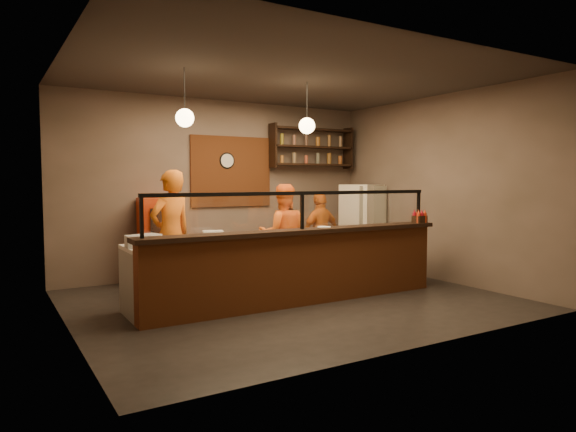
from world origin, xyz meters
TOP-DOWN VIEW (x-y plane):
  - floor at (0.00, 0.00)m, footprint 6.00×6.00m
  - ceiling at (0.00, 0.00)m, footprint 6.00×6.00m
  - wall_back at (0.00, 2.50)m, footprint 6.00×0.00m
  - wall_left at (-3.00, 0.00)m, footprint 0.00×5.00m
  - wall_right at (3.00, 0.00)m, footprint 0.00×5.00m
  - wall_front at (0.00, -2.50)m, footprint 6.00×0.00m
  - brick_patch at (0.20, 2.47)m, footprint 1.60×0.04m
  - service_counter at (0.00, -0.30)m, footprint 4.60×0.25m
  - counter_ledge at (0.00, -0.30)m, footprint 4.70×0.37m
  - worktop_cabinet at (0.00, 0.20)m, footprint 4.60×0.75m
  - worktop at (0.00, 0.20)m, footprint 4.60×0.75m
  - sneeze_guard at (0.00, -0.30)m, footprint 4.50×0.05m
  - wall_shelving at (1.90, 2.32)m, footprint 1.84×0.28m
  - wall_clock at (0.10, 2.46)m, footprint 0.30×0.04m
  - pendant_left at (-1.50, 0.20)m, footprint 0.24×0.24m
  - pendant_right at (0.40, 0.20)m, footprint 0.24×0.24m
  - cook_left at (-1.43, 1.07)m, footprint 0.80×0.65m
  - cook_mid at (0.42, 0.96)m, footprint 0.99×0.89m
  - cook_right at (1.51, 1.44)m, footprint 0.93×0.48m
  - fridge at (2.60, 1.59)m, footprint 0.86×0.83m
  - red_cooler at (-1.29, 2.15)m, footprint 0.66×0.61m
  - pizza_dough at (0.45, 0.09)m, footprint 0.65×0.65m
  - prep_tub_a at (-2.01, 0.24)m, footprint 0.36×0.32m
  - prep_tub_b at (-1.07, 0.32)m, footprint 0.33×0.29m
  - prep_tub_c at (-2.15, 0.14)m, footprint 0.31×0.26m
  - rolling_pin at (-1.07, 0.20)m, footprint 0.32×0.10m
  - condiment_caddy at (2.20, -0.35)m, footprint 0.22×0.18m
  - pepper_mill at (2.20, -0.32)m, footprint 0.05×0.05m
  - small_plate at (0.40, -0.26)m, footprint 0.23×0.23m

SIDE VIEW (x-z plane):
  - floor at x=0.00m, z-range 0.00..0.00m
  - worktop_cabinet at x=0.00m, z-range 0.00..0.85m
  - service_counter at x=0.00m, z-range 0.00..1.00m
  - red_cooler at x=-1.29m, z-range 0.00..1.45m
  - cook_right at x=1.51m, z-range 0.00..1.51m
  - fridge at x=2.60m, z-range 0.00..1.65m
  - cook_mid at x=0.42m, z-range 0.00..1.68m
  - worktop at x=0.00m, z-range 0.85..0.90m
  - pizza_dough at x=0.45m, z-range 0.90..0.91m
  - rolling_pin at x=-1.07m, z-range 0.90..0.95m
  - cook_left at x=-1.43m, z-range 0.00..1.89m
  - prep_tub_b at x=-1.07m, z-range 0.90..1.04m
  - prep_tub_a at x=-2.01m, z-range 0.90..1.05m
  - prep_tub_c at x=-2.15m, z-range 0.90..1.05m
  - counter_ledge at x=0.00m, z-range 1.00..1.06m
  - small_plate at x=0.40m, z-range 1.06..1.07m
  - condiment_caddy at x=2.20m, z-range 1.06..1.17m
  - pepper_mill at x=2.20m, z-range 1.06..1.27m
  - sneeze_guard at x=0.00m, z-range 1.11..1.63m
  - wall_back at x=0.00m, z-range -1.40..4.60m
  - wall_left at x=-3.00m, z-range -0.90..4.10m
  - wall_right at x=3.00m, z-range -0.90..4.10m
  - wall_front at x=0.00m, z-range -1.40..4.60m
  - brick_patch at x=0.20m, z-range 1.25..2.55m
  - wall_clock at x=0.10m, z-range 1.95..2.25m
  - wall_shelving at x=1.90m, z-range 1.98..2.83m
  - pendant_left at x=-1.50m, z-range 2.17..2.94m
  - pendant_right at x=0.40m, z-range 2.17..2.94m
  - ceiling at x=0.00m, z-range 3.20..3.20m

